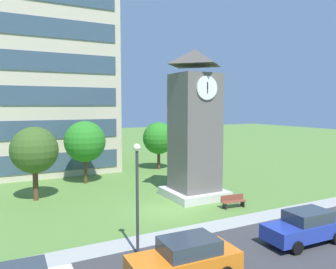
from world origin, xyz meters
TOP-DOWN VIEW (x-y plane):
  - ground_plane at (0.00, 0.00)m, footprint 160.00×160.00m
  - street_asphalt at (0.00, -8.40)m, footprint 120.00×7.20m
  - kerb_strip at (0.00, -4.00)m, footprint 120.00×1.60m
  - office_building at (-5.76, 21.23)m, footprint 15.45×14.77m
  - clock_tower at (3.56, 2.00)m, footprint 4.21×4.21m
  - park_bench at (4.48, -1.63)m, footprint 1.84×0.69m
  - street_lamp at (-4.26, -5.37)m, footprint 0.36×0.36m
  - tree_near_tower at (6.15, 13.54)m, footprint 3.54×3.54m
  - tree_by_building at (-7.48, 6.76)m, footprint 3.48×3.48m
  - tree_streetside at (-2.79, 10.52)m, footprint 3.73×3.73m
  - parked_car_orange at (-3.41, -8.39)m, footprint 4.67×2.21m
  - parked_car_blue at (3.97, -8.13)m, footprint 4.57×2.05m

SIDE VIEW (x-z plane):
  - ground_plane at x=0.00m, z-range 0.00..0.00m
  - kerb_strip at x=0.00m, z-range 0.00..0.01m
  - street_asphalt at x=0.00m, z-range 0.00..0.01m
  - park_bench at x=4.48m, z-range 0.02..0.90m
  - parked_car_blue at x=3.97m, z-range 0.01..1.70m
  - parked_car_orange at x=-3.41m, z-range 0.02..1.71m
  - street_lamp at x=-4.26m, z-range 0.68..6.02m
  - tree_near_tower at x=6.15m, z-range 0.84..6.09m
  - tree_by_building at x=-7.48m, z-range 1.01..6.55m
  - tree_streetside at x=-2.79m, z-range 0.98..6.69m
  - clock_tower at x=3.56m, z-range -0.57..10.76m
  - office_building at x=-5.76m, z-range 0.00..28.80m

